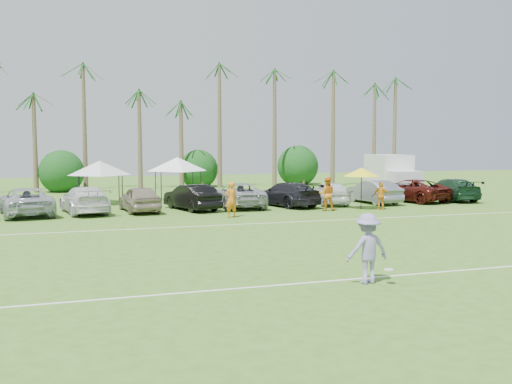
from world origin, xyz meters
name	(u,v)px	position (x,y,z in m)	size (l,w,h in m)	color
ground	(302,305)	(0.00, 0.00, 0.00)	(120.00, 120.00, 0.00)	#417021
field_lines	(220,248)	(0.00, 8.00, 0.01)	(80.00, 12.10, 0.01)	white
palm_tree_3	(33,69)	(-8.00, 38.00, 10.06)	(2.40, 2.40, 11.90)	brown
palm_tree_4	(85,102)	(-4.00, 38.00, 7.48)	(2.40, 2.40, 8.90)	brown
palm_tree_5	(133,93)	(0.00, 38.00, 8.35)	(2.40, 2.40, 9.90)	brown
palm_tree_6	(179,85)	(4.00, 38.00, 9.21)	(2.40, 2.40, 10.90)	brown
palm_tree_7	(222,77)	(8.00, 38.00, 10.06)	(2.40, 2.40, 11.90)	brown
palm_tree_8	(274,106)	(13.00, 38.00, 7.48)	(2.40, 2.40, 8.90)	brown
palm_tree_9	(323,98)	(18.00, 38.00, 8.35)	(2.40, 2.40, 9.90)	brown
palm_tree_10	(369,91)	(23.00, 38.00, 9.21)	(2.40, 2.40, 10.90)	brown
palm_tree_11	(405,84)	(27.00, 38.00, 10.06)	(2.40, 2.40, 11.90)	brown
bush_tree_1	(62,169)	(-6.00, 39.00, 1.80)	(4.00, 4.00, 4.00)	brown
bush_tree_2	(199,168)	(6.00, 39.00, 1.80)	(4.00, 4.00, 4.00)	brown
bush_tree_3	(299,166)	(16.00, 39.00, 1.80)	(4.00, 4.00, 4.00)	brown
sideline_player_a	(231,200)	(2.88, 16.77, 0.97)	(0.70, 0.46, 1.93)	orange
sideline_player_b	(327,194)	(9.12, 18.05, 1.00)	(0.97, 0.75, 1.99)	orange
sideline_player_c	(381,196)	(12.43, 17.46, 0.83)	(0.97, 0.41, 1.66)	orange
box_truck	(392,174)	(18.25, 25.80, 1.67)	(3.11, 6.33, 3.13)	silver
canopy_tent_left	(99,161)	(-3.46, 26.23, 2.85)	(4.11, 4.11, 3.33)	black
canopy_tent_right	(177,157)	(2.07, 28.28, 3.01)	(4.33, 4.33, 3.51)	black
market_umbrella	(361,172)	(11.42, 18.08, 2.26)	(2.26, 2.26, 2.52)	black
frisbee_player	(367,249)	(2.60, 1.47, 0.99)	(1.31, 0.87, 1.98)	#8C83BB
parked_car_2	(26,202)	(-7.66, 21.09, 0.77)	(2.55, 5.54, 1.54)	#A9B0B9
parked_car_3	(84,200)	(-4.58, 21.13, 0.77)	(2.16, 5.30, 1.54)	white
parked_car_4	(140,199)	(-1.50, 20.90, 0.77)	(1.82, 4.52, 1.54)	gray
parked_car_5	(192,197)	(1.58, 20.90, 0.77)	(1.63, 4.67, 1.54)	black
parked_car_6	(239,195)	(4.67, 21.40, 0.77)	(2.55, 5.54, 1.54)	#9EA2A8
parked_car_7	(287,194)	(7.75, 21.10, 0.77)	(2.16, 5.30, 1.54)	black
parked_car_8	(330,193)	(10.83, 21.20, 0.77)	(1.82, 4.52, 1.54)	white
parked_car_9	(373,192)	(13.91, 20.98, 0.77)	(1.63, 4.67, 1.54)	slate
parked_car_10	(411,190)	(16.99, 21.30, 0.77)	(2.55, 5.54, 1.54)	#48130D
parked_car_11	(451,189)	(20.07, 21.07, 0.77)	(2.16, 5.30, 1.54)	#163720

